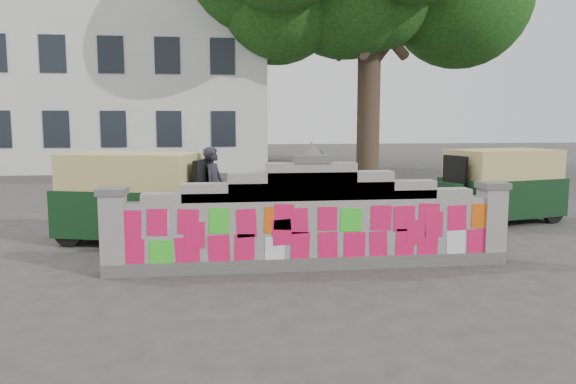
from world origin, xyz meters
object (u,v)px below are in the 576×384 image
object	(u,v)px
cyclist_bike	(214,217)
pedestrian	(315,192)
rickshaw_left	(136,196)
rickshaw_right	(500,185)
cyclist_rider	(214,201)

from	to	relation	value
cyclist_bike	pedestrian	distance (m)	2.13
rickshaw_left	rickshaw_right	world-z (taller)	rickshaw_left
pedestrian	cyclist_bike	bearing A→B (deg)	-98.48
cyclist_bike	rickshaw_right	distance (m)	6.68
cyclist_rider	rickshaw_left	distance (m)	1.48
cyclist_bike	cyclist_rider	xyz separation A→B (m)	(0.00, 0.00, 0.32)
cyclist_bike	rickshaw_left	distance (m)	1.53
cyclist_bike	cyclist_rider	world-z (taller)	cyclist_rider
cyclist_rider	pedestrian	xyz separation A→B (m)	(2.07, 0.31, 0.09)
cyclist_bike	rickshaw_left	size ratio (longest dim) A/B	0.55
pedestrian	rickshaw_right	distance (m)	4.58
cyclist_bike	cyclist_rider	size ratio (longest dim) A/B	1.12
pedestrian	cyclist_rider	bearing A→B (deg)	-98.48
cyclist_bike	pedestrian	world-z (taller)	pedestrian
cyclist_bike	pedestrian	bearing A→B (deg)	-59.36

